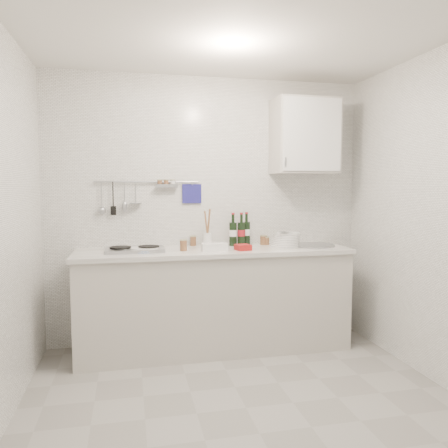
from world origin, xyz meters
The scene contains 17 objects.
floor centered at (0.00, 0.00, 0.00)m, with size 3.00×3.00×0.00m, color gray.
ceiling centered at (0.00, 0.00, 2.50)m, with size 3.00×3.00×0.00m, color silver.
back_wall centered at (0.00, 1.40, 1.25)m, with size 3.00×0.02×2.50m, color silver.
wall_right centered at (1.50, 0.00, 1.25)m, with size 0.02×2.80×2.50m, color silver.
counter centered at (0.01, 1.10, 0.43)m, with size 2.44×0.64×0.96m.
wall_rail centered at (-0.60, 1.37, 1.43)m, with size 0.98×0.09×0.34m.
wall_cabinet centered at (0.90, 1.22, 1.95)m, with size 0.60×0.38×0.70m.
plate_stack_hob centered at (-0.62, 1.06, 0.94)m, with size 0.26×0.25×0.03m.
plate_stack_sink centered at (0.68, 1.10, 0.98)m, with size 0.30×0.28×0.14m.
wine_bottles centered at (0.29, 1.28, 1.07)m, with size 0.22×0.12×0.31m.
butter_dish centered at (-0.02, 0.99, 0.95)m, with size 0.22×0.11×0.07m, color white.
strawberry_punnet centered at (0.23, 0.97, 0.95)m, with size 0.12×0.12×0.05m, color red.
utensil_crock centered at (-0.04, 1.24, 1.00)m, with size 0.09×0.09×0.35m.
jar_a centered at (-0.15, 1.35, 0.97)m, with size 0.06×0.06×0.10m.
jar_b centered at (0.54, 1.26, 0.96)m, with size 0.06×0.06×0.08m.
jar_c centered at (0.52, 1.27, 0.97)m, with size 0.07×0.07×0.09m.
jar_d centered at (-0.28, 1.05, 0.97)m, with size 0.07×0.07×0.10m.
Camera 1 is at (-0.74, -2.71, 1.48)m, focal length 35.00 mm.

